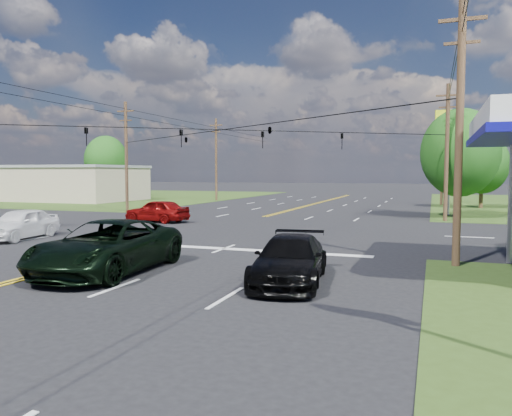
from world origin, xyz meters
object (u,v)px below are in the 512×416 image
at_px(pole_nw, 126,155).
at_px(pickup_white, 20,224).
at_px(pole_ne, 447,151).
at_px(pole_left_far, 216,158).
at_px(retail_nw, 70,184).
at_px(tree_right_a, 460,153).
at_px(pole_se, 459,129).
at_px(pole_right_far, 442,156).
at_px(tree_far_l, 106,160).
at_px(suv_black, 290,260).
at_px(pickup_dkgreen, 108,247).
at_px(tree_right_b, 482,164).

bearing_deg(pole_nw, pickup_white, -72.83).
distance_m(pole_ne, pole_left_far, 32.20).
distance_m(retail_nw, tree_right_a, 45.21).
height_order(pole_se, pole_right_far, pole_right_far).
xyz_separation_m(pole_nw, pole_left_far, (0.00, 19.00, 0.25)).
relative_size(pole_se, pickup_white, 2.07).
height_order(retail_nw, pole_left_far, pole_left_far).
bearing_deg(tree_far_l, suv_black, -48.67).
xyz_separation_m(retail_nw, pole_se, (43.00, -31.00, 2.92)).
bearing_deg(pole_right_far, pole_se, -90.00).
bearing_deg(pole_ne, tree_right_a, 71.57).
bearing_deg(pickup_white, pickup_dkgreen, -38.42).
bearing_deg(tree_right_a, pole_ne, -108.43).
bearing_deg(pickup_dkgreen, tree_right_b, 65.89).
height_order(pole_nw, tree_right_a, pole_nw).
bearing_deg(tree_right_a, pole_left_far, 149.35).
bearing_deg(pole_se, pole_left_far, 125.10).
bearing_deg(tree_right_a, tree_right_b, 78.23).
bearing_deg(retail_nw, pickup_dkgreen, -48.58).
relative_size(pole_se, suv_black, 1.93).
xyz_separation_m(pole_nw, pole_ne, (26.00, 0.00, 0.00)).
height_order(pole_se, pickup_white, pole_se).
relative_size(retail_nw, tree_right_a, 1.96).
bearing_deg(suv_black, tree_right_a, 69.71).
distance_m(pickup_dkgreen, suv_black, 6.25).
bearing_deg(tree_far_l, pickup_white, -58.88).
height_order(pole_left_far, tree_far_l, pole_left_far).
height_order(retail_nw, pole_right_far, pole_right_far).
height_order(tree_right_b, pickup_white, tree_right_b).
relative_size(retail_nw, suv_black, 3.25).
relative_size(pole_right_far, tree_right_b, 1.41).
bearing_deg(pole_right_far, suv_black, -96.70).
bearing_deg(pickup_white, tree_right_a, 36.14).
distance_m(tree_far_l, pickup_dkgreen, 57.41).
relative_size(retail_nw, pole_ne, 1.68).
height_order(tree_right_a, pickup_dkgreen, tree_right_a).
bearing_deg(pole_se, tree_far_l, 137.66).
relative_size(tree_right_b, suv_black, 1.44).
bearing_deg(pole_right_far, tree_far_l, 174.92).
height_order(pole_left_far, tree_right_b, pole_left_far).
xyz_separation_m(pole_se, tree_far_l, (-45.00, 41.00, 0.28)).
xyz_separation_m(tree_right_a, pickup_white, (-21.64, -20.34, -4.09)).
xyz_separation_m(pole_left_far, suv_black, (21.11, -41.61, -4.45)).
xyz_separation_m(pole_nw, pickup_white, (5.36, -17.34, -4.13)).
relative_size(retail_nw, pole_nw, 1.68).
distance_m(retail_nw, pole_ne, 45.02).
bearing_deg(pole_left_far, retail_nw, -160.56).
distance_m(pole_se, tree_right_a, 21.02).
relative_size(pole_right_far, suv_black, 2.03).
relative_size(pickup_dkgreen, pickup_white, 1.38).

